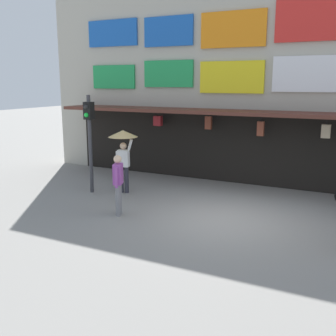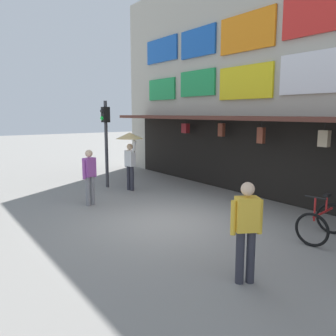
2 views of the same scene
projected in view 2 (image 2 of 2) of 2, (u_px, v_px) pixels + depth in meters
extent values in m
plane|color=gray|center=(169.00, 222.00, 8.91)|extent=(80.00, 80.00, 0.00)
cube|color=#B2AD9E|center=(289.00, 73.00, 10.91)|extent=(18.00, 1.20, 8.00)
cube|color=#592D23|center=(259.00, 118.00, 10.38)|extent=(15.30, 1.40, 0.12)
cube|color=blue|center=(162.00, 50.00, 15.27)|extent=(2.25, 0.08, 1.01)
cube|color=blue|center=(198.00, 42.00, 13.30)|extent=(1.98, 0.08, 1.06)
cube|color=orange|center=(246.00, 32.00, 11.32)|extent=(2.30, 0.08, 1.20)
cube|color=red|center=(316.00, 9.00, 9.31)|extent=(2.08, 0.08, 1.33)
cube|color=green|center=(162.00, 89.00, 15.54)|extent=(1.97, 0.08, 0.92)
cube|color=green|center=(197.00, 83.00, 13.53)|extent=(2.02, 0.08, 0.98)
cube|color=yellow|center=(245.00, 82.00, 11.57)|extent=(2.31, 0.08, 1.10)
cube|color=white|center=(312.00, 73.00, 9.57)|extent=(2.06, 0.08, 1.14)
cylinder|color=black|center=(186.00, 121.00, 13.76)|extent=(0.02, 0.02, 0.19)
cube|color=maroon|center=(186.00, 128.00, 13.81)|extent=(0.31, 0.19, 0.37)
cylinder|color=black|center=(222.00, 121.00, 12.11)|extent=(0.02, 0.02, 0.13)
cube|color=brown|center=(221.00, 130.00, 12.15)|extent=(0.23, 0.14, 0.46)
cylinder|color=black|center=(262.00, 124.00, 10.43)|extent=(0.02, 0.02, 0.21)
cube|color=brown|center=(261.00, 135.00, 10.49)|extent=(0.22, 0.13, 0.48)
cylinder|color=black|center=(325.00, 126.00, 8.80)|extent=(0.02, 0.02, 0.22)
cube|color=tan|center=(324.00, 139.00, 8.85)|extent=(0.27, 0.16, 0.42)
cube|color=black|center=(272.00, 161.00, 10.98)|extent=(15.30, 0.04, 2.50)
cylinder|color=#38383D|center=(106.00, 145.00, 12.90)|extent=(0.12, 0.12, 3.20)
cube|color=black|center=(106.00, 115.00, 12.73)|extent=(0.29, 0.25, 0.56)
sphere|color=black|center=(102.00, 111.00, 12.64)|extent=(0.15, 0.15, 0.15)
sphere|color=#19DB3D|center=(102.00, 118.00, 12.68)|extent=(0.15, 0.15, 0.15)
torus|color=black|center=(312.00, 230.00, 7.23)|extent=(0.72, 0.18, 0.72)
torus|color=black|center=(332.00, 218.00, 8.00)|extent=(0.72, 0.18, 0.72)
cylinder|color=#B21E1E|center=(323.00, 213.00, 7.57)|extent=(0.22, 0.98, 0.05)
cylinder|color=#B21E1E|center=(327.00, 204.00, 7.66)|extent=(0.04, 0.04, 0.35)
cube|color=black|center=(327.00, 195.00, 7.63)|extent=(0.13, 0.21, 0.06)
cylinder|color=#B21E1E|center=(315.00, 209.00, 7.22)|extent=(0.04, 0.04, 0.50)
cylinder|color=black|center=(316.00, 198.00, 7.18)|extent=(0.44, 0.11, 0.04)
cylinder|color=#2D2D38|center=(129.00, 178.00, 12.60)|extent=(0.14, 0.14, 0.88)
cylinder|color=#2D2D38|center=(132.00, 178.00, 12.48)|extent=(0.14, 0.14, 0.88)
cube|color=white|center=(130.00, 158.00, 12.42)|extent=(0.40, 0.30, 0.56)
sphere|color=beige|center=(130.00, 147.00, 12.36)|extent=(0.22, 0.22, 0.22)
cylinder|color=white|center=(126.00, 159.00, 12.58)|extent=(0.09, 0.09, 0.56)
cylinder|color=white|center=(134.00, 148.00, 12.22)|extent=(0.23, 0.09, 0.48)
cylinder|color=#4C3823|center=(134.00, 145.00, 12.20)|extent=(0.02, 0.02, 0.55)
cone|color=#E0B770|center=(130.00, 136.00, 12.30)|extent=(0.96, 0.96, 0.22)
cylinder|color=#2D2D38|center=(251.00, 257.00, 5.67)|extent=(0.14, 0.14, 0.88)
cylinder|color=#2D2D38|center=(240.00, 257.00, 5.64)|extent=(0.14, 0.14, 0.88)
cube|color=gold|center=(247.00, 214.00, 5.54)|extent=(0.36, 0.42, 0.56)
sphere|color=beige|center=(248.00, 189.00, 5.48)|extent=(0.22, 0.22, 0.22)
cylinder|color=gold|center=(260.00, 217.00, 5.58)|extent=(0.09, 0.09, 0.56)
cylinder|color=gold|center=(233.00, 218.00, 5.52)|extent=(0.09, 0.09, 0.56)
cylinder|color=gray|center=(92.00, 190.00, 10.57)|extent=(0.14, 0.14, 0.88)
cylinder|color=gray|center=(88.00, 191.00, 10.42)|extent=(0.14, 0.14, 0.88)
cube|color=#9E4CA8|center=(89.00, 167.00, 10.38)|extent=(0.34, 0.42, 0.56)
sphere|color=beige|center=(89.00, 153.00, 10.32)|extent=(0.22, 0.22, 0.22)
cylinder|color=#9E4CA8|center=(95.00, 168.00, 10.57)|extent=(0.09, 0.09, 0.56)
cylinder|color=#9E4CA8|center=(84.00, 170.00, 10.21)|extent=(0.09, 0.09, 0.56)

